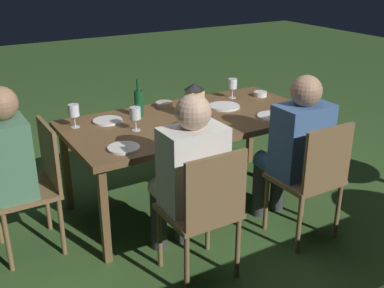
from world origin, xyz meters
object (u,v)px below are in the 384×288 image
(chair_head_far, at_px, (35,182))
(person_in_blue, at_px, (294,146))
(lantern_centerpiece, at_px, (194,98))
(plate_a, at_px, (224,106))
(plate_c, at_px, (124,148))
(bowl_olives, at_px, (260,94))
(bowl_dip, at_px, (164,104))
(green_bottle_on_table, at_px, (139,103))
(plate_d, at_px, (108,121))
(bowl_bread, at_px, (189,124))
(person_in_cream, at_px, (188,173))
(dining_table, at_px, (192,124))
(wine_glass_b, at_px, (135,114))
(wine_glass_c, at_px, (74,111))
(plate_b, at_px, (273,116))
(chair_side_right_b, at_px, (205,209))
(chair_side_right_a, at_px, (312,176))
(bowl_salad, at_px, (197,101))
(wine_glass_a, at_px, (233,85))

(chair_head_far, bearing_deg, person_in_blue, 157.70)
(lantern_centerpiece, relative_size, plate_a, 1.06)
(person_in_blue, bearing_deg, plate_c, -18.14)
(bowl_olives, xyz_separation_m, bowl_dip, (0.86, -0.16, -0.00))
(person_in_blue, relative_size, bowl_dip, 8.37)
(plate_c, xyz_separation_m, bowl_dip, (-0.63, -0.65, 0.01))
(green_bottle_on_table, distance_m, plate_d, 0.27)
(plate_c, distance_m, bowl_olives, 1.57)
(chair_head_far, xyz_separation_m, bowl_bread, (-1.07, 0.19, 0.27))
(person_in_cream, bearing_deg, dining_table, -122.68)
(wine_glass_b, distance_m, bowl_olives, 1.30)
(dining_table, bearing_deg, person_in_blue, 122.68)
(wine_glass_c, bearing_deg, plate_c, 103.98)
(wine_glass_b, relative_size, plate_c, 0.82)
(person_in_cream, relative_size, plate_b, 4.81)
(dining_table, xyz_separation_m, chair_side_right_b, (0.43, 0.86, -0.18))
(lantern_centerpiece, bearing_deg, wine_glass_b, 4.17)
(chair_side_right_b, relative_size, bowl_dip, 6.33)
(green_bottle_on_table, height_order, bowl_olives, green_bottle_on_table)
(green_bottle_on_table, height_order, plate_c, green_bottle_on_table)
(green_bottle_on_table, bearing_deg, person_in_cream, 83.64)
(chair_side_right_b, height_order, wine_glass_b, wine_glass_b)
(person_in_blue, relative_size, wine_glass_b, 6.80)
(chair_side_right_b, height_order, green_bottle_on_table, green_bottle_on_table)
(chair_side_right_a, height_order, plate_a, chair_side_right_a)
(dining_table, height_order, wine_glass_c, wine_glass_c)
(bowl_dip, bearing_deg, chair_head_far, 16.81)
(chair_side_right_b, bearing_deg, person_in_cream, -90.00)
(plate_a, distance_m, plate_d, 0.95)
(chair_side_right_b, height_order, plate_b, chair_side_right_b)
(green_bottle_on_table, distance_m, bowl_olives, 1.14)
(wine_glass_b, bearing_deg, bowl_salad, -155.26)
(chair_side_right_a, height_order, wine_glass_a, wine_glass_a)
(wine_glass_b, height_order, plate_a, wine_glass_b)
(person_in_blue, relative_size, green_bottle_on_table, 3.96)
(green_bottle_on_table, bearing_deg, bowl_salad, -174.22)
(chair_side_right_a, relative_size, plate_c, 4.20)
(green_bottle_on_table, xyz_separation_m, wine_glass_a, (-0.89, -0.04, 0.01))
(person_in_blue, xyz_separation_m, bowl_olives, (-0.37, -0.86, 0.10))
(wine_glass_c, height_order, plate_c, wine_glass_c)
(chair_side_right_b, xyz_separation_m, plate_b, (-0.96, -0.56, 0.24))
(bowl_olives, bearing_deg, chair_side_right_a, 70.41)
(person_in_blue, relative_size, chair_head_far, 1.32)
(chair_head_far, bearing_deg, wine_glass_b, 177.38)
(dining_table, bearing_deg, plate_c, 23.80)
(lantern_centerpiece, height_order, plate_c, lantern_centerpiece)
(wine_glass_a, relative_size, plate_a, 0.68)
(plate_a, xyz_separation_m, bowl_salad, (0.13, -0.20, 0.02))
(plate_c, bearing_deg, person_in_blue, 161.86)
(plate_a, bearing_deg, lantern_centerpiece, 14.29)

